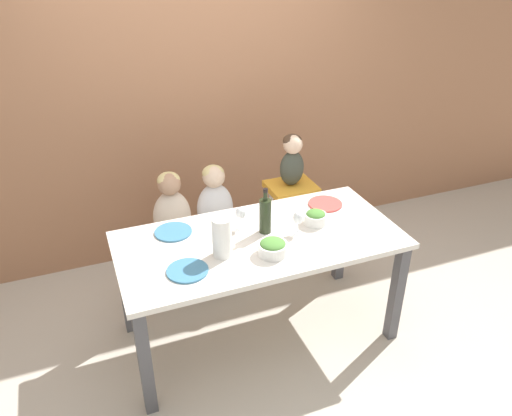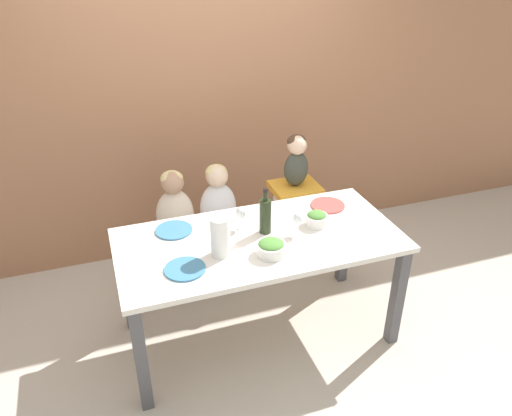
{
  "view_description": "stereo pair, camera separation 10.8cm",
  "coord_description": "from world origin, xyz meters",
  "px_view_note": "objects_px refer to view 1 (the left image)",
  "views": [
    {
      "loc": [
        -0.99,
        -2.44,
        2.45
      ],
      "look_at": [
        0.0,
        0.06,
        0.96
      ],
      "focal_mm": 35.0,
      "sensor_mm": 36.0,
      "label": 1
    },
    {
      "loc": [
        -0.88,
        -2.48,
        2.45
      ],
      "look_at": [
        0.0,
        0.06,
        0.96
      ],
      "focal_mm": 35.0,
      "sensor_mm": 36.0,
      "label": 2
    }
  ],
  "objects_px": {
    "person_child_center": "(215,200)",
    "salad_bowl_small": "(316,217)",
    "salad_bowl_large": "(273,247)",
    "dinner_plate_back_left": "(173,232)",
    "chair_far_left": "(175,248)",
    "chair_far_center": "(216,239)",
    "chair_right_highchair": "(290,204)",
    "wine_glass_near": "(298,218)",
    "dinner_plate_back_right": "(325,204)",
    "wine_glass_far": "(241,214)",
    "wine_bottle": "(265,215)",
    "paper_towel_roll": "(222,237)",
    "person_child_left": "(171,208)",
    "person_baby_right": "(292,158)",
    "dinner_plate_front_left": "(187,271)"
  },
  "relations": [
    {
      "from": "person_child_center",
      "to": "salad_bowl_small",
      "type": "relative_size",
      "value": 3.68
    },
    {
      "from": "salad_bowl_large",
      "to": "dinner_plate_back_left",
      "type": "height_order",
      "value": "salad_bowl_large"
    },
    {
      "from": "chair_far_left",
      "to": "chair_far_center",
      "type": "relative_size",
      "value": 1.0
    },
    {
      "from": "chair_right_highchair",
      "to": "person_child_center",
      "type": "xyz_separation_m",
      "value": [
        -0.62,
        0.0,
        0.15
      ]
    },
    {
      "from": "salad_bowl_large",
      "to": "wine_glass_near",
      "type": "bearing_deg",
      "value": 32.97
    },
    {
      "from": "chair_right_highchair",
      "to": "wine_glass_near",
      "type": "relative_size",
      "value": 4.77
    },
    {
      "from": "dinner_plate_back_right",
      "to": "wine_glass_far",
      "type": "bearing_deg",
      "value": -172.78
    },
    {
      "from": "chair_right_highchair",
      "to": "wine_bottle",
      "type": "distance_m",
      "value": 0.85
    },
    {
      "from": "salad_bowl_small",
      "to": "dinner_plate_back_left",
      "type": "bearing_deg",
      "value": 165.57
    },
    {
      "from": "wine_bottle",
      "to": "person_child_center",
      "type": "bearing_deg",
      "value": 103.03
    },
    {
      "from": "wine_glass_near",
      "to": "dinner_plate_back_left",
      "type": "bearing_deg",
      "value": 157.95
    },
    {
      "from": "salad_bowl_large",
      "to": "salad_bowl_small",
      "type": "bearing_deg",
      "value": 28.99
    },
    {
      "from": "paper_towel_roll",
      "to": "salad_bowl_small",
      "type": "relative_size",
      "value": 1.7
    },
    {
      "from": "salad_bowl_small",
      "to": "dinner_plate_back_left",
      "type": "relative_size",
      "value": 0.62
    },
    {
      "from": "wine_glass_far",
      "to": "dinner_plate_back_left",
      "type": "xyz_separation_m",
      "value": [
        -0.42,
        0.11,
        -0.1
      ]
    },
    {
      "from": "chair_far_left",
      "to": "person_child_center",
      "type": "relative_size",
      "value": 0.85
    },
    {
      "from": "person_child_left",
      "to": "salad_bowl_small",
      "type": "height_order",
      "value": "person_child_left"
    },
    {
      "from": "person_child_center",
      "to": "wine_bottle",
      "type": "distance_m",
      "value": 0.66
    },
    {
      "from": "chair_far_left",
      "to": "chair_far_center",
      "type": "xyz_separation_m",
      "value": [
        0.32,
        0.0,
        0.0
      ]
    },
    {
      "from": "person_child_left",
      "to": "wine_glass_near",
      "type": "relative_size",
      "value": 3.47
    },
    {
      "from": "chair_far_left",
      "to": "paper_towel_roll",
      "type": "distance_m",
      "value": 0.94
    },
    {
      "from": "chair_far_center",
      "to": "person_child_left",
      "type": "xyz_separation_m",
      "value": [
        -0.32,
        0.0,
        0.34
      ]
    },
    {
      "from": "chair_right_highchair",
      "to": "paper_towel_roll",
      "type": "height_order",
      "value": "paper_towel_roll"
    },
    {
      "from": "wine_glass_near",
      "to": "dinner_plate_back_left",
      "type": "height_order",
      "value": "wine_glass_near"
    },
    {
      "from": "wine_bottle",
      "to": "wine_glass_near",
      "type": "bearing_deg",
      "value": -26.89
    },
    {
      "from": "person_baby_right",
      "to": "salad_bowl_large",
      "type": "bearing_deg",
      "value": -121.33
    },
    {
      "from": "dinner_plate_back_left",
      "to": "dinner_plate_back_right",
      "type": "relative_size",
      "value": 1.0
    },
    {
      "from": "wine_bottle",
      "to": "dinner_plate_back_left",
      "type": "relative_size",
      "value": 1.29
    },
    {
      "from": "person_child_center",
      "to": "wine_bottle",
      "type": "height_order",
      "value": "wine_bottle"
    },
    {
      "from": "person_baby_right",
      "to": "dinner_plate_front_left",
      "type": "relative_size",
      "value": 1.72
    },
    {
      "from": "person_baby_right",
      "to": "dinner_plate_front_left",
      "type": "height_order",
      "value": "person_baby_right"
    },
    {
      "from": "wine_glass_far",
      "to": "dinner_plate_front_left",
      "type": "height_order",
      "value": "wine_glass_far"
    },
    {
      "from": "chair_far_left",
      "to": "wine_glass_near",
      "type": "relative_size",
      "value": 2.95
    },
    {
      "from": "chair_far_left",
      "to": "dinner_plate_front_left",
      "type": "distance_m",
      "value": 0.95
    },
    {
      "from": "dinner_plate_back_left",
      "to": "paper_towel_roll",
      "type": "bearing_deg",
      "value": -58.91
    },
    {
      "from": "chair_far_center",
      "to": "wine_bottle",
      "type": "relative_size",
      "value": 1.5
    },
    {
      "from": "chair_far_left",
      "to": "person_child_center",
      "type": "xyz_separation_m",
      "value": [
        0.32,
        0.0,
        0.34
      ]
    },
    {
      "from": "chair_right_highchair",
      "to": "wine_bottle",
      "type": "height_order",
      "value": "wine_bottle"
    },
    {
      "from": "wine_glass_far",
      "to": "dinner_plate_back_left",
      "type": "distance_m",
      "value": 0.44
    },
    {
      "from": "salad_bowl_small",
      "to": "dinner_plate_back_left",
      "type": "distance_m",
      "value": 0.92
    },
    {
      "from": "paper_towel_roll",
      "to": "salad_bowl_small",
      "type": "height_order",
      "value": "paper_towel_roll"
    },
    {
      "from": "chair_right_highchair",
      "to": "salad_bowl_small",
      "type": "bearing_deg",
      "value": -101.43
    },
    {
      "from": "chair_far_left",
      "to": "dinner_plate_back_right",
      "type": "bearing_deg",
      "value": -23.95
    },
    {
      "from": "person_baby_right",
      "to": "wine_bottle",
      "type": "distance_m",
      "value": 0.79
    },
    {
      "from": "chair_far_left",
      "to": "wine_glass_near",
      "type": "height_order",
      "value": "wine_glass_near"
    },
    {
      "from": "wine_bottle",
      "to": "paper_towel_roll",
      "type": "distance_m",
      "value": 0.37
    },
    {
      "from": "dinner_plate_back_left",
      "to": "salad_bowl_small",
      "type": "bearing_deg",
      "value": -14.43
    },
    {
      "from": "wine_glass_near",
      "to": "dinner_plate_back_left",
      "type": "xyz_separation_m",
      "value": [
        -0.73,
        0.3,
        -0.1
      ]
    },
    {
      "from": "dinner_plate_back_left",
      "to": "chair_far_left",
      "type": "bearing_deg",
      "value": 79.12
    },
    {
      "from": "salad_bowl_large",
      "to": "person_child_left",
      "type": "bearing_deg",
      "value": 115.4
    }
  ]
}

